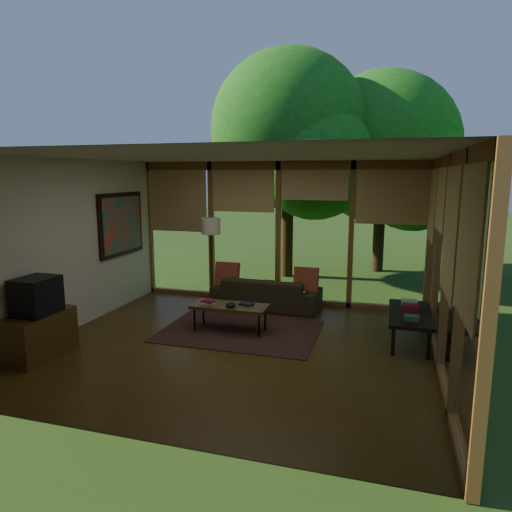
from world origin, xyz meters
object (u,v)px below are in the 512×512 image
(sofa, at_px, (266,293))
(floor_lamp, at_px, (211,231))
(coffee_table, at_px, (230,307))
(television, at_px, (36,296))
(side_console, at_px, (410,315))
(media_cabinet, at_px, (39,335))

(sofa, distance_m, floor_lamp, 1.56)
(coffee_table, bearing_deg, floor_lamp, 121.76)
(television, xyz_separation_m, floor_lamp, (1.27, 3.10, 0.56))
(side_console, bearing_deg, sofa, 155.99)
(television, distance_m, side_console, 5.26)
(television, bearing_deg, floor_lamp, 67.73)
(media_cabinet, bearing_deg, television, 0.00)
(media_cabinet, bearing_deg, side_console, 22.21)
(floor_lamp, relative_size, coffee_table, 1.38)
(television, relative_size, floor_lamp, 0.33)
(sofa, xyz_separation_m, coffee_table, (-0.22, -1.40, 0.10))
(sofa, height_order, side_console, sofa)
(floor_lamp, bearing_deg, television, -112.27)
(sofa, relative_size, coffee_table, 1.64)
(television, bearing_deg, media_cabinet, 180.00)
(media_cabinet, distance_m, television, 0.55)
(sofa, relative_size, floor_lamp, 1.19)
(side_console, bearing_deg, television, -157.71)
(sofa, relative_size, media_cabinet, 1.97)
(floor_lamp, bearing_deg, coffee_table, -58.24)
(media_cabinet, height_order, floor_lamp, floor_lamp)
(sofa, distance_m, side_console, 2.73)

